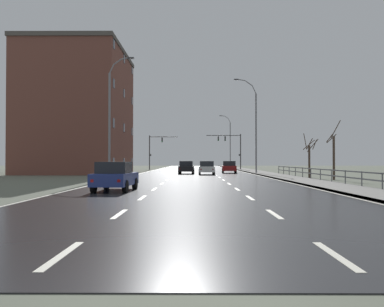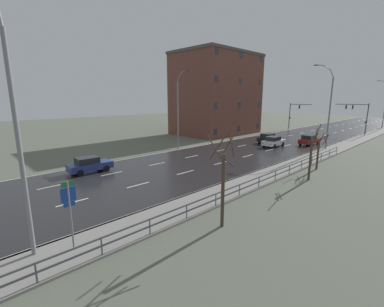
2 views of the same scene
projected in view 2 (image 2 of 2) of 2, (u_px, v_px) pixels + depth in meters
ground_plane at (282, 142)px, 43.87m from camera, size 160.00×160.00×0.12m
road_asphalt_strip at (311, 135)px, 52.03m from camera, size 14.00×120.00×0.03m
sidewalk_right at (359, 139)px, 46.11m from camera, size 3.00×120.00×0.12m
guardrail at (259, 180)px, 20.99m from camera, size 0.07×37.50×1.00m
street_lamp_foreground at (17, 137)px, 11.00m from camera, size 2.26×0.24×11.35m
street_lamp_midground at (329, 109)px, 36.19m from camera, size 2.84×0.24×11.84m
street_lamp_left_bank at (178, 112)px, 36.65m from camera, size 2.27×0.24×10.85m
highway_sign at (70, 207)px, 12.08m from camera, size 0.09×0.68×3.49m
traffic_signal_right at (359, 113)px, 50.81m from camera, size 6.01×0.36×6.23m
traffic_signal_left at (293, 112)px, 60.68m from camera, size 4.97×0.36×6.03m
car_distant at (309, 140)px, 40.72m from camera, size 2.02×4.19×1.57m
car_far_left at (274, 141)px, 39.09m from camera, size 1.86×4.11×1.57m
car_mid_centre at (268, 138)px, 42.51m from camera, size 1.94×4.15×1.57m
car_near_left at (89, 165)px, 25.51m from camera, size 1.98×4.17×1.57m
brick_building at (216, 94)px, 52.98m from camera, size 11.93×16.42×15.97m
bare_tree_near at (223, 184)px, 14.36m from camera, size 1.47×1.52×5.63m
bare_tree_mid at (311, 157)px, 22.91m from camera, size 1.16×0.73×5.08m
bare_tree_far at (319, 151)px, 26.45m from camera, size 1.33×1.45×4.25m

